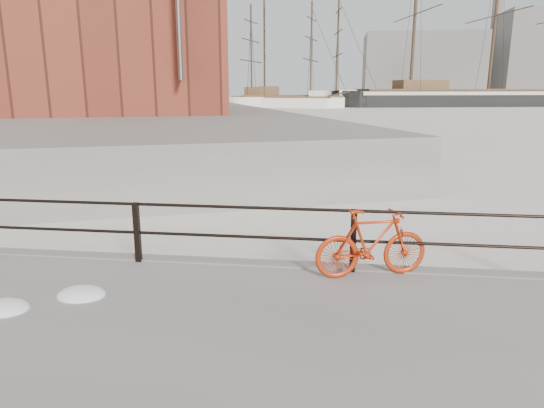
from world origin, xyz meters
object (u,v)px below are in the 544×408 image
(bicycle, at_px, (372,243))
(barque_black, at_px, (487,106))
(schooner_mid, at_px, (300,107))
(workboat_far, at_px, (79,116))
(schooner_left, at_px, (280,107))

(bicycle, height_order, barque_black, barque_black)
(schooner_mid, relative_size, workboat_far, 2.59)
(bicycle, distance_m, schooner_mid, 78.20)
(schooner_left, distance_m, workboat_far, 36.27)
(bicycle, distance_m, workboat_far, 54.60)
(bicycle, bearing_deg, schooner_left, 79.61)
(barque_black, xyz_separation_m, workboat_far, (-56.00, -39.99, 0.00))
(schooner_left, bearing_deg, bicycle, -72.29)
(bicycle, xyz_separation_m, workboat_far, (-29.69, 45.82, -0.88))
(barque_black, height_order, schooner_mid, barque_black)
(bicycle, height_order, schooner_left, schooner_left)
(barque_black, height_order, workboat_far, barque_black)
(schooner_left, bearing_deg, workboat_far, -112.75)
(schooner_mid, distance_m, workboat_far, 39.49)
(barque_black, bearing_deg, workboat_far, -157.94)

